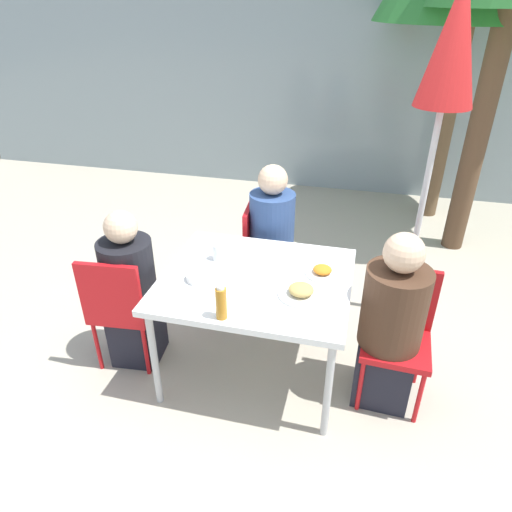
{
  "coord_description": "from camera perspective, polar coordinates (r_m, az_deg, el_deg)",
  "views": [
    {
      "loc": [
        0.57,
        -2.3,
        2.25
      ],
      "look_at": [
        0.0,
        0.0,
        0.89
      ],
      "focal_mm": 32.0,
      "sensor_mm": 36.0,
      "label": 1
    }
  ],
  "objects": [
    {
      "name": "person_far",
      "position": [
        3.54,
        1.96,
        1.53
      ],
      "size": [
        0.34,
        0.34,
        1.2
      ],
      "rotation": [
        0.0,
        0.0,
        -1.49
      ],
      "color": "#383842",
      "rests_on": "ground"
    },
    {
      "name": "plate_0",
      "position": [
        2.85,
        8.29,
        -1.95
      ],
      "size": [
        0.21,
        0.21,
        0.06
      ],
      "color": "white",
      "rests_on": "dining_table"
    },
    {
      "name": "chair_far",
      "position": [
        3.63,
        0.78,
        1.0
      ],
      "size": [
        0.43,
        0.43,
        0.86
      ],
      "rotation": [
        0.0,
        0.0,
        -1.49
      ],
      "color": "red",
      "rests_on": "ground"
    },
    {
      "name": "closed_umbrella",
      "position": [
        3.25,
        23.05,
        21.1
      ],
      "size": [
        0.37,
        0.37,
        2.4
      ],
      "color": "#333333",
      "rests_on": "ground"
    },
    {
      "name": "plate_1",
      "position": [
        2.64,
        5.64,
        -4.47
      ],
      "size": [
        0.26,
        0.26,
        0.07
      ],
      "color": "white",
      "rests_on": "dining_table"
    },
    {
      "name": "chair_right",
      "position": [
        2.93,
        17.37,
        -8.38
      ],
      "size": [
        0.42,
        0.42,
        0.86
      ],
      "rotation": [
        0.0,
        0.0,
        3.09
      ],
      "color": "red",
      "rests_on": "ground"
    },
    {
      "name": "dining_table",
      "position": [
        2.84,
        0.0,
        -3.65
      ],
      "size": [
        1.16,
        1.0,
        0.74
      ],
      "color": "white",
      "rests_on": "ground"
    },
    {
      "name": "bottle",
      "position": [
        2.43,
        -4.38,
        -5.84
      ],
      "size": [
        0.06,
        0.06,
        0.2
      ],
      "color": "#B7751E",
      "rests_on": "dining_table"
    },
    {
      "name": "drinking_cup",
      "position": [
        2.98,
        -4.81,
        0.5
      ],
      "size": [
        0.07,
        0.07,
        0.11
      ],
      "color": "white",
      "rests_on": "dining_table"
    },
    {
      "name": "chair_left",
      "position": [
        3.11,
        -16.61,
        -5.77
      ],
      "size": [
        0.44,
        0.44,
        0.86
      ],
      "rotation": [
        0.0,
        0.0,
        0.09
      ],
      "color": "red",
      "rests_on": "ground"
    },
    {
      "name": "ground_plane",
      "position": [
        3.26,
        0.0,
        -13.64
      ],
      "size": [
        24.0,
        24.0,
        0.0
      ],
      "primitive_type": "plane",
      "color": "#B2A893"
    },
    {
      "name": "person_right",
      "position": [
        2.84,
        16.44,
        -8.53
      ],
      "size": [
        0.37,
        0.37,
        1.16
      ],
      "rotation": [
        0.0,
        0.0,
        3.09
      ],
      "color": "black",
      "rests_on": "ground"
    },
    {
      "name": "building_facade",
      "position": [
        5.99,
        9.01,
        22.36
      ],
      "size": [
        10.0,
        0.2,
        3.0
      ],
      "color": "#89999E",
      "rests_on": "ground"
    },
    {
      "name": "person_left",
      "position": [
        3.14,
        -15.28,
        -4.6
      ],
      "size": [
        0.34,
        0.34,
        1.12
      ],
      "rotation": [
        0.0,
        0.0,
        0.09
      ],
      "color": "black",
      "rests_on": "ground"
    },
    {
      "name": "salad_bowl",
      "position": [
        2.79,
        -7.11,
        -2.55
      ],
      "size": [
        0.16,
        0.16,
        0.05
      ],
      "color": "white",
      "rests_on": "dining_table"
    }
  ]
}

